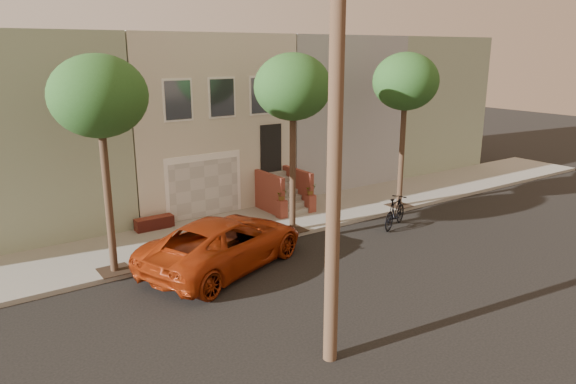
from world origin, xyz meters
TOP-DOWN VIEW (x-y plane):
  - ground at (0.00, 0.00)m, footprint 90.00×90.00m
  - sidewalk at (0.00, 5.35)m, footprint 40.00×3.70m
  - house_row at (0.00, 11.19)m, footprint 33.10×11.70m
  - tree_left at (-5.50, 3.90)m, footprint 2.70×2.57m
  - tree_mid at (1.00, 3.90)m, footprint 2.70×2.57m
  - tree_right at (6.50, 3.90)m, footprint 2.70×2.57m
  - pickup_truck at (-2.48, 2.61)m, footprint 6.25×4.48m
  - motorcycle at (4.61, 2.31)m, footprint 2.04×1.33m

SIDE VIEW (x-z plane):
  - ground at x=0.00m, z-range 0.00..0.00m
  - sidewalk at x=0.00m, z-range 0.00..0.15m
  - motorcycle at x=4.61m, z-range 0.00..1.19m
  - pickup_truck at x=-2.48m, z-range 0.00..1.58m
  - house_row at x=0.00m, z-range 0.14..7.14m
  - tree_left at x=-5.50m, z-range 2.11..8.41m
  - tree_mid at x=1.00m, z-range 2.11..8.41m
  - tree_right at x=6.50m, z-range 2.11..8.41m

